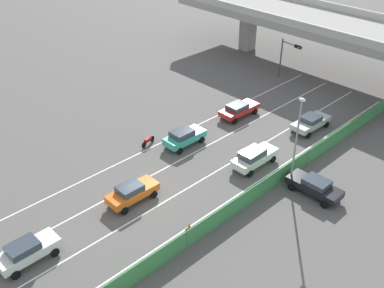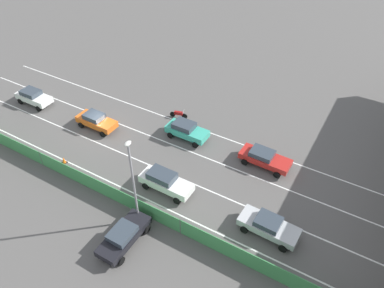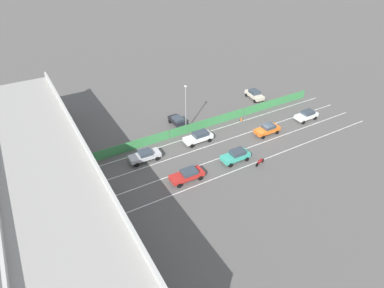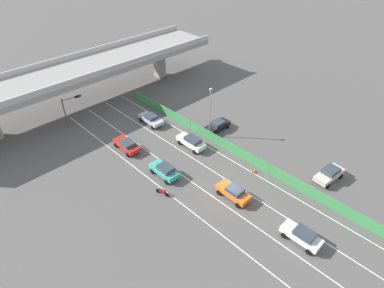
{
  "view_description": "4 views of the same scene",
  "coord_description": "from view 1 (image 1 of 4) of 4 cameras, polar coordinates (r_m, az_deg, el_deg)",
  "views": [
    {
      "loc": [
        23.8,
        -16.92,
        23.44
      ],
      "look_at": [
        -0.72,
        6.74,
        2.01
      ],
      "focal_mm": 42.26,
      "sensor_mm": 36.0,
      "label": 1
    },
    {
      "loc": [
        21.09,
        23.41,
        23.54
      ],
      "look_at": [
        -0.6,
        10.64,
        2.2
      ],
      "focal_mm": 34.46,
      "sensor_mm": 36.0,
      "label": 2
    },
    {
      "loc": [
        -33.55,
        33.21,
        28.94
      ],
      "look_at": [
        2.15,
        12.42,
        1.07
      ],
      "focal_mm": 30.79,
      "sensor_mm": 36.0,
      "label": 3
    },
    {
      "loc": [
        -23.22,
        -17.02,
        28.43
      ],
      "look_at": [
        1.71,
        8.44,
        2.46
      ],
      "focal_mm": 30.19,
      "sensor_mm": 36.0,
      "label": 4
    }
  ],
  "objects": [
    {
      "name": "lane_line_right_edge",
      "position": [
        37.92,
        6.05,
        -6.23
      ],
      "size": [
        0.14,
        48.91,
        0.01
      ],
      "primitive_type": "cube",
      "color": "silver",
      "rests_on": "ground"
    },
    {
      "name": "lane_line_left_edge",
      "position": [
        44.07,
        -4.41,
        -0.07
      ],
      "size": [
        0.14,
        48.91,
        0.01
      ],
      "primitive_type": "cube",
      "color": "silver",
      "rests_on": "ground"
    },
    {
      "name": "green_fence",
      "position": [
        36.75,
        7.82,
        -6.25
      ],
      "size": [
        0.1,
        45.01,
        1.58
      ],
      "color": "#3D8E4C",
      "rests_on": "ground"
    },
    {
      "name": "motorcycle",
      "position": [
        43.92,
        -5.58,
        0.44
      ],
      "size": [
        0.74,
        1.91,
        0.93
      ],
      "color": "black",
      "rests_on": "ground"
    },
    {
      "name": "traffic_cone",
      "position": [
        34.19,
        -0.34,
        -10.39
      ],
      "size": [
        0.47,
        0.47,
        0.68
      ],
      "color": "orange",
      "rests_on": "ground"
    },
    {
      "name": "lane_line_mid_right",
      "position": [
        39.76,
        2.2,
        -3.98
      ],
      "size": [
        0.14,
        48.91,
        0.01
      ],
      "primitive_type": "cube",
      "color": "silver",
      "rests_on": "ground"
    },
    {
      "name": "car_hatchback_white",
      "position": [
        33.52,
        -20.11,
        -12.54
      ],
      "size": [
        1.98,
        4.28,
        1.66
      ],
      "color": "silver",
      "rests_on": "ground"
    },
    {
      "name": "parked_sedan_dark",
      "position": [
        38.47,
        15.24,
        -5.12
      ],
      "size": [
        4.58,
        2.01,
        1.52
      ],
      "color": "black",
      "rests_on": "ground"
    },
    {
      "name": "lane_line_mid_left",
      "position": [
        41.82,
        -1.28,
        -1.93
      ],
      "size": [
        0.14,
        48.91,
        0.01
      ],
      "primitive_type": "cube",
      "color": "silver",
      "rests_on": "ground"
    },
    {
      "name": "car_sedan_silver",
      "position": [
        47.62,
        14.77,
        2.71
      ],
      "size": [
        2.18,
        4.66,
        1.55
      ],
      "color": "#B7BABC",
      "rests_on": "ground"
    },
    {
      "name": "car_taxi_teal",
      "position": [
        43.42,
        -1.0,
        0.94
      ],
      "size": [
        2.0,
        4.29,
        1.7
      ],
      "color": "teal",
      "rests_on": "ground"
    },
    {
      "name": "elevated_overpass",
      "position": [
        57.86,
        20.04,
        12.89
      ],
      "size": [
        50.88,
        10.13,
        7.71
      ],
      "color": "gray",
      "rests_on": "ground"
    },
    {
      "name": "car_sedan_white",
      "position": [
        40.79,
        7.86,
        -1.61
      ],
      "size": [
        1.96,
        4.71,
        1.76
      ],
      "color": "white",
      "rests_on": "ground"
    },
    {
      "name": "car_taxi_orange",
      "position": [
        36.71,
        -7.58,
        -6.03
      ],
      "size": [
        1.94,
        4.36,
        1.65
      ],
      "color": "orange",
      "rests_on": "ground"
    },
    {
      "name": "street_lamp",
      "position": [
        36.93,
        13.11,
        1.07
      ],
      "size": [
        0.6,
        0.36,
        8.18
      ],
      "color": "gray",
      "rests_on": "ground"
    },
    {
      "name": "traffic_light",
      "position": [
        57.32,
        12.0,
        11.21
      ],
      "size": [
        3.08,
        0.78,
        5.06
      ],
      "color": "#47474C",
      "rests_on": "ground"
    },
    {
      "name": "ground_plane",
      "position": [
        37.44,
        -6.72,
        -6.86
      ],
      "size": [
        300.0,
        300.0,
        0.0
      ],
      "primitive_type": "plane",
      "color": "#565451"
    },
    {
      "name": "car_sedan_red",
      "position": [
        48.8,
        5.92,
        4.41
      ],
      "size": [
        2.12,
        4.71,
        1.51
      ],
      "color": "red",
      "rests_on": "ground"
    }
  ]
}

